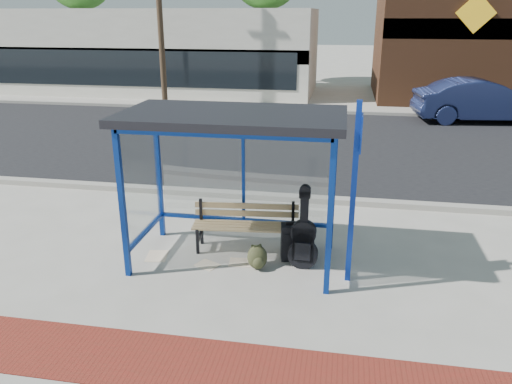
% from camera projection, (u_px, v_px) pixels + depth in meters
% --- Properties ---
extents(ground, '(120.00, 120.00, 0.00)m').
position_uv_depth(ground, '(235.00, 260.00, 8.09)').
color(ground, '#B2ADA0').
rests_on(ground, ground).
extents(brick_paver_strip, '(60.00, 1.00, 0.01)m').
position_uv_depth(brick_paver_strip, '(186.00, 364.00, 5.68)').
color(brick_paver_strip, maroon).
rests_on(brick_paver_strip, ground).
extents(curb_near, '(60.00, 0.25, 0.12)m').
position_uv_depth(curb_near, '(264.00, 196.00, 10.76)').
color(curb_near, gray).
rests_on(curb_near, ground).
extents(street_asphalt, '(60.00, 10.00, 0.00)m').
position_uv_depth(street_asphalt, '(290.00, 142.00, 15.51)').
color(street_asphalt, black).
rests_on(street_asphalt, ground).
extents(curb_far, '(60.00, 0.25, 0.12)m').
position_uv_depth(curb_far, '(304.00, 111.00, 20.22)').
color(curb_far, gray).
rests_on(curb_far, ground).
extents(far_sidewalk, '(60.00, 4.00, 0.01)m').
position_uv_depth(far_sidewalk, '(307.00, 104.00, 22.00)').
color(far_sidewalk, '#B2ADA0').
rests_on(far_sidewalk, ground).
extents(bus_shelter, '(3.30, 1.80, 2.42)m').
position_uv_depth(bus_shelter, '(234.00, 134.00, 7.46)').
color(bus_shelter, navy).
rests_on(bus_shelter, ground).
extents(storefront_white, '(18.00, 6.04, 4.00)m').
position_uv_depth(storefront_white, '(138.00, 50.00, 25.57)').
color(storefront_white, silver).
rests_on(storefront_white, ground).
extents(storefront_brown, '(10.00, 7.08, 6.40)m').
position_uv_depth(storefront_brown, '(490.00, 27.00, 22.85)').
color(storefront_brown, '#59331E').
rests_on(storefront_brown, ground).
extents(utility_pole_west, '(1.60, 0.24, 8.00)m').
position_uv_depth(utility_pole_west, '(159.00, 5.00, 20.12)').
color(utility_pole_west, '#4C3826').
rests_on(utility_pole_west, ground).
extents(bench, '(1.79, 0.59, 0.83)m').
position_uv_depth(bench, '(246.00, 223.00, 8.35)').
color(bench, black).
rests_on(bench, ground).
extents(guitar_bag, '(0.47, 0.14, 1.29)m').
position_uv_depth(guitar_bag, '(303.00, 240.00, 7.71)').
color(guitar_bag, black).
rests_on(guitar_bag, ground).
extents(suitcase, '(0.42, 0.31, 0.66)m').
position_uv_depth(suitcase, '(293.00, 242.00, 8.03)').
color(suitcase, black).
rests_on(suitcase, ground).
extents(backpack, '(0.38, 0.36, 0.38)m').
position_uv_depth(backpack, '(257.00, 258.00, 7.78)').
color(backpack, '#30321B').
rests_on(backpack, ground).
extents(sign_post, '(0.11, 0.34, 2.70)m').
position_uv_depth(sign_post, '(355.00, 184.00, 7.00)').
color(sign_post, navy).
rests_on(sign_post, ground).
extents(newspaper_a, '(0.40, 0.47, 0.01)m').
position_uv_depth(newspaper_a, '(157.00, 256.00, 8.23)').
color(newspaper_a, white).
rests_on(newspaper_a, ground).
extents(newspaper_b, '(0.44, 0.40, 0.01)m').
position_uv_depth(newspaper_b, '(207.00, 265.00, 7.94)').
color(newspaper_b, white).
rests_on(newspaper_b, ground).
extents(newspaper_c, '(0.43, 0.35, 0.01)m').
position_uv_depth(newspaper_c, '(241.00, 262.00, 8.02)').
color(newspaper_c, white).
rests_on(newspaper_c, ground).
extents(parked_car, '(4.89, 2.23, 1.56)m').
position_uv_depth(parked_car, '(481.00, 101.00, 18.21)').
color(parked_car, '#1B244C').
rests_on(parked_car, ground).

